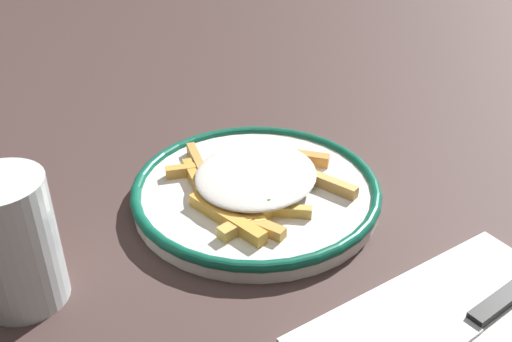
{
  "coord_description": "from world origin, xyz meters",
  "views": [
    {
      "loc": [
        -0.41,
        0.3,
        0.35
      ],
      "look_at": [
        0.0,
        0.0,
        0.04
      ],
      "focal_mm": 40.77,
      "sensor_mm": 36.0,
      "label": 1
    }
  ],
  "objects_px": {
    "fries_heap": "(251,180)",
    "water_glass": "(12,240)",
    "napkin": "(459,340)",
    "plate": "(256,191)",
    "knife": "(476,320)"
  },
  "relations": [
    {
      "from": "plate",
      "to": "napkin",
      "type": "xyz_separation_m",
      "value": [
        -0.25,
        -0.01,
        -0.0
      ]
    },
    {
      "from": "fries_heap",
      "to": "knife",
      "type": "bearing_deg",
      "value": -172.15
    },
    {
      "from": "fries_heap",
      "to": "water_glass",
      "type": "bearing_deg",
      "value": 88.64
    },
    {
      "from": "plate",
      "to": "fries_heap",
      "type": "distance_m",
      "value": 0.02
    },
    {
      "from": "fries_heap",
      "to": "knife",
      "type": "relative_size",
      "value": 0.93
    },
    {
      "from": "napkin",
      "to": "water_glass",
      "type": "xyz_separation_m",
      "value": [
        0.25,
        0.25,
        0.05
      ]
    },
    {
      "from": "plate",
      "to": "fries_heap",
      "type": "relative_size",
      "value": 1.33
    },
    {
      "from": "napkin",
      "to": "water_glass",
      "type": "bearing_deg",
      "value": 44.35
    },
    {
      "from": "fries_heap",
      "to": "knife",
      "type": "height_order",
      "value": "fries_heap"
    },
    {
      "from": "napkin",
      "to": "water_glass",
      "type": "height_order",
      "value": "water_glass"
    },
    {
      "from": "plate",
      "to": "napkin",
      "type": "relative_size",
      "value": 1.09
    },
    {
      "from": "napkin",
      "to": "knife",
      "type": "relative_size",
      "value": 1.14
    },
    {
      "from": "fries_heap",
      "to": "napkin",
      "type": "xyz_separation_m",
      "value": [
        -0.25,
        -0.02,
        -0.02
      ]
    },
    {
      "from": "plate",
      "to": "knife",
      "type": "bearing_deg",
      "value": -173.79
    },
    {
      "from": "water_glass",
      "to": "plate",
      "type": "bearing_deg",
      "value": -90.91
    }
  ]
}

